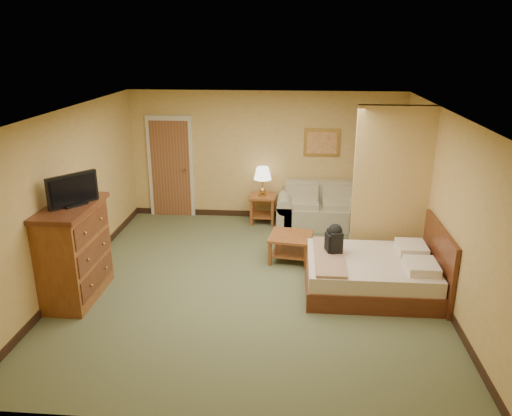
# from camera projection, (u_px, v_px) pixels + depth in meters

# --- Properties ---
(floor) EXTENTS (6.00, 6.00, 0.00)m
(floor) POSITION_uv_depth(u_px,v_px,m) (252.00, 282.00, 7.67)
(floor) COLOR #545C3B
(floor) RESTS_ON ground
(ceiling) EXTENTS (6.00, 6.00, 0.00)m
(ceiling) POSITION_uv_depth(u_px,v_px,m) (252.00, 112.00, 6.83)
(ceiling) COLOR white
(ceiling) RESTS_ON back_wall
(back_wall) EXTENTS (5.50, 0.02, 2.60)m
(back_wall) POSITION_uv_depth(u_px,v_px,m) (265.00, 156.00, 10.08)
(back_wall) COLOR tan
(back_wall) RESTS_ON floor
(left_wall) EXTENTS (0.02, 6.00, 2.60)m
(left_wall) POSITION_uv_depth(u_px,v_px,m) (69.00, 197.00, 7.47)
(left_wall) COLOR tan
(left_wall) RESTS_ON floor
(right_wall) EXTENTS (0.02, 6.00, 2.60)m
(right_wall) POSITION_uv_depth(u_px,v_px,m) (446.00, 207.00, 7.04)
(right_wall) COLOR tan
(right_wall) RESTS_ON floor
(partition) EXTENTS (1.20, 0.15, 2.60)m
(partition) POSITION_uv_depth(u_px,v_px,m) (391.00, 187.00, 7.96)
(partition) COLOR tan
(partition) RESTS_ON floor
(door) EXTENTS (0.94, 0.16, 2.10)m
(door) POSITION_uv_depth(u_px,v_px,m) (171.00, 167.00, 10.29)
(door) COLOR beige
(door) RESTS_ON floor
(baseboard) EXTENTS (5.50, 0.02, 0.12)m
(baseboard) POSITION_uv_depth(u_px,v_px,m) (265.00, 214.00, 10.47)
(baseboard) COLOR black
(baseboard) RESTS_ON floor
(loveseat) EXTENTS (1.70, 0.79, 0.86)m
(loveseat) POSITION_uv_depth(u_px,v_px,m) (320.00, 212.00, 9.92)
(loveseat) COLOR tan
(loveseat) RESTS_ON floor
(side_table) EXTENTS (0.52, 0.52, 0.58)m
(side_table) POSITION_uv_depth(u_px,v_px,m) (263.00, 205.00, 10.05)
(side_table) COLOR brown
(side_table) RESTS_ON floor
(table_lamp) EXTENTS (0.35, 0.35, 0.58)m
(table_lamp) POSITION_uv_depth(u_px,v_px,m) (263.00, 174.00, 9.85)
(table_lamp) COLOR #AD823F
(table_lamp) RESTS_ON side_table
(coffee_table) EXTENTS (0.78, 0.78, 0.44)m
(coffee_table) POSITION_uv_depth(u_px,v_px,m) (291.00, 242.00, 8.36)
(coffee_table) COLOR brown
(coffee_table) RESTS_ON floor
(wall_picture) EXTENTS (0.71, 0.04, 0.55)m
(wall_picture) POSITION_uv_depth(u_px,v_px,m) (322.00, 143.00, 9.88)
(wall_picture) COLOR #B78E3F
(wall_picture) RESTS_ON back_wall
(dresser) EXTENTS (0.69, 1.31, 1.40)m
(dresser) POSITION_uv_depth(u_px,v_px,m) (74.00, 252.00, 7.03)
(dresser) COLOR brown
(dresser) RESTS_ON floor
(tv) EXTENTS (0.48, 0.61, 0.44)m
(tv) POSITION_uv_depth(u_px,v_px,m) (73.00, 191.00, 6.73)
(tv) COLOR black
(tv) RESTS_ON dresser
(bed) EXTENTS (1.92, 1.59, 1.03)m
(bed) POSITION_uv_depth(u_px,v_px,m) (375.00, 273.00, 7.35)
(bed) COLOR #4E2212
(bed) RESTS_ON floor
(backpack) EXTENTS (0.24, 0.30, 0.47)m
(backpack) POSITION_uv_depth(u_px,v_px,m) (335.00, 238.00, 7.40)
(backpack) COLOR black
(backpack) RESTS_ON bed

